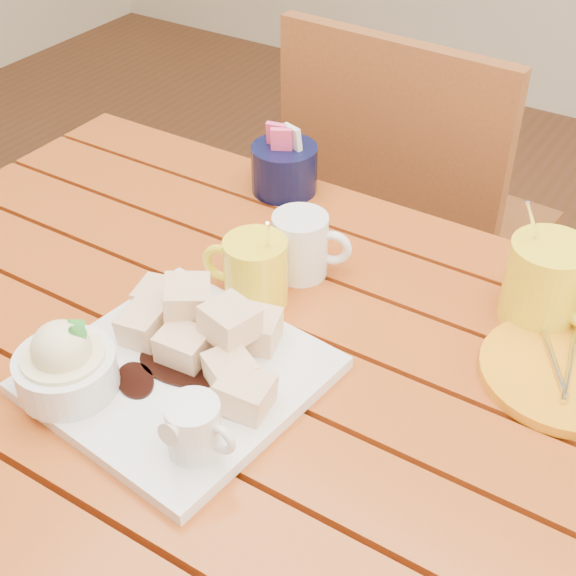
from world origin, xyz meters
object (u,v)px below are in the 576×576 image
Objects in this scene: dessert_plate at (153,365)px; coffee_mug_left at (254,270)px; chair_far at (408,223)px; coffee_mug_right at (547,282)px; orange_saucer at (567,373)px; table at (249,406)px.

coffee_mug_left reaches higher than dessert_plate.
coffee_mug_left is 0.15× the size of chair_far.
coffee_mug_right is at bearing 133.21° from chair_far.
dessert_plate is at bearing -113.79° from coffee_mug_right.
coffee_mug_left is at bearing -169.48° from orange_saucer.
coffee_mug_left reaches higher than table.
orange_saucer reaches higher than table.
table is 0.41m from coffee_mug_right.
table is 0.19m from dessert_plate.
coffee_mug_right is (0.33, 0.16, 0.01)m from coffee_mug_left.
orange_saucer is (0.39, 0.07, -0.04)m from coffee_mug_left.
dessert_plate is 0.84m from chair_far.
coffee_mug_left reaches higher than orange_saucer.
coffee_mug_right reaches higher than coffee_mug_left.
table is 7.19× the size of coffee_mug_right.
dessert_plate is 0.20m from coffee_mug_left.
chair_far reaches higher than orange_saucer.
coffee_mug_right reaches higher than table.
chair_far is (-0.04, 0.80, -0.26)m from dessert_plate.
dessert_plate is at bearing -112.34° from table.
orange_saucer is at bearing 23.58° from table.
coffee_mug_left is 0.66m from chair_far.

